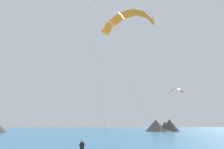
# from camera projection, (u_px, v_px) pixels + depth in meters

# --- Properties ---
(sea) EXTENTS (200.00, 120.00, 0.20)m
(sea) POSITION_uv_depth(u_px,v_px,m) (97.00, 131.00, 75.42)
(sea) COLOR teal
(sea) RESTS_ON ground
(kitesurfer) EXTENTS (0.55, 0.55, 1.69)m
(kitesurfer) POSITION_uv_depth(u_px,v_px,m) (82.00, 148.00, 18.31)
(kitesurfer) COLOR black
(kitesurfer) RESTS_ON ground
(kite_primary) EXTENTS (9.04, 10.40, 17.73)m
(kite_primary) POSITION_uv_depth(u_px,v_px,m) (128.00, 18.00, 30.37)
(kite_primary) COLOR orange
(kite_distant) EXTENTS (3.41, 2.68, 1.39)m
(kite_distant) POSITION_uv_depth(u_px,v_px,m) (176.00, 90.00, 55.99)
(kite_distant) COLOR purple
(headland_right) EXTENTS (12.03, 8.74, 4.23)m
(headland_right) POSITION_uv_depth(u_px,v_px,m) (163.00, 126.00, 71.98)
(headland_right) COLOR #47423D
(headland_right) RESTS_ON ground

